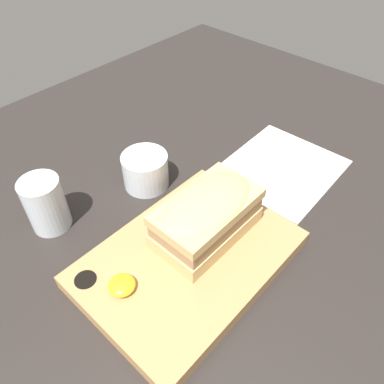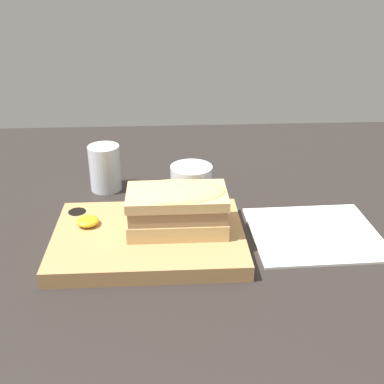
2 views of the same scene
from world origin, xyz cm
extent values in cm
cube|color=#282321|center=(0.00, 0.00, 1.00)|extent=(151.04, 127.37, 2.00)
cube|color=tan|center=(-0.34, -0.44, 3.30)|extent=(31.46, 22.40, 2.60)
cylinder|color=black|center=(-12.94, 7.62, 4.02)|extent=(3.14, 3.14, 1.30)
cube|color=tan|center=(4.76, 0.65, 5.98)|extent=(16.28, 9.27, 2.75)
cube|color=#9E7A56|center=(4.76, 0.65, 8.60)|extent=(15.63, 8.90, 2.48)
cube|color=tan|center=(4.76, 0.65, 10.66)|extent=(16.28, 9.27, 1.65)
ellipsoid|color=tan|center=(4.76, 0.65, 11.35)|extent=(15.95, 9.08, 2.48)
ellipsoid|color=gold|center=(-10.32, 2.74, 5.36)|extent=(3.76, 3.76, 1.50)
cylinder|color=silver|center=(-9.40, 22.46, 6.71)|extent=(6.39, 6.39, 9.42)
cylinder|color=silver|center=(-9.40, 22.46, 4.32)|extent=(5.62, 5.62, 4.24)
cylinder|color=silver|center=(8.08, 18.17, 5.20)|extent=(8.36, 8.36, 6.40)
cylinder|color=#33050F|center=(8.08, 18.17, 4.40)|extent=(7.53, 7.53, 4.40)
cube|color=white|center=(28.65, 1.84, 2.20)|extent=(22.39, 20.02, 0.40)
camera|label=1|loc=(-24.21, -22.89, 49.68)|focal=35.00mm
camera|label=2|loc=(3.31, -68.87, 45.37)|focal=45.00mm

